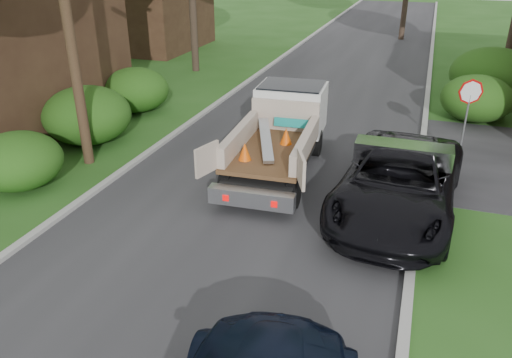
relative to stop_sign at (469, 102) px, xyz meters
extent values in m
plane|color=#224E16|center=(-5.20, -9.00, -1.78)|extent=(120.00, 120.00, 0.00)
cube|color=#28282B|center=(-5.20, 1.00, -1.77)|extent=(8.00, 90.00, 0.02)
cube|color=#9E9E99|center=(-9.30, 1.00, -1.72)|extent=(0.20, 90.00, 0.12)
cube|color=#9E9E99|center=(-1.10, 1.00, -1.72)|extent=(0.20, 90.00, 0.12)
cylinder|color=slate|center=(0.00, 0.00, -0.78)|extent=(0.06, 0.06, 2.00)
cylinder|color=#B20A0A|center=(0.00, 0.00, 0.32)|extent=(0.71, 0.32, 0.76)
cube|color=#372216|center=(-18.70, 13.00, 0.47)|extent=(7.00, 7.00, 4.50)
ellipsoid|color=#154810|center=(-11.40, -6.00, -1.01)|extent=(2.34, 2.34, 1.53)
ellipsoid|color=#154810|center=(-11.70, -2.50, -0.84)|extent=(2.86, 2.86, 1.87)
ellipsoid|color=#154810|center=(-12.00, 1.00, -0.93)|extent=(2.60, 2.60, 1.70)
ellipsoid|color=#154810|center=(0.60, 4.00, -0.93)|extent=(2.60, 2.60, 1.70)
ellipsoid|color=#154810|center=(1.30, 7.00, -0.67)|extent=(3.38, 3.38, 2.21)
cylinder|color=black|center=(-6.03, -1.33, -1.36)|extent=(0.32, 0.84, 0.83)
cylinder|color=black|center=(-4.28, -1.23, -1.36)|extent=(0.32, 0.84, 0.83)
cylinder|color=black|center=(-5.83, -4.83, -1.36)|extent=(0.32, 0.84, 0.83)
cylinder|color=black|center=(-4.08, -4.73, -1.36)|extent=(0.32, 0.84, 0.83)
cube|color=black|center=(-5.06, -2.94, -1.21)|extent=(2.14, 5.44, 0.22)
cube|color=silver|center=(-5.17, -1.00, -0.39)|extent=(2.12, 1.77, 1.43)
cube|color=black|center=(-5.17, -1.00, 0.11)|extent=(1.97, 1.63, 0.51)
cube|color=#472D19|center=(-5.02, -3.58, -0.85)|extent=(2.21, 3.43, 0.11)
cube|color=beige|center=(-5.11, -1.92, -0.35)|extent=(2.03, 0.21, 0.92)
cube|color=beige|center=(-5.94, -3.63, -0.53)|extent=(0.41, 3.14, 0.55)
cube|color=beige|center=(-4.10, -3.53, -0.53)|extent=(0.41, 3.14, 0.55)
cube|color=silver|center=(-4.91, -5.56, -1.27)|extent=(2.14, 0.44, 0.42)
cube|color=#B20505|center=(-5.50, -5.76, -1.27)|extent=(0.15, 0.05, 0.15)
cube|color=#B20505|center=(-4.30, -5.69, -1.27)|extent=(0.15, 0.05, 0.15)
cube|color=beige|center=(-6.07, -5.49, -0.44)|extent=(0.31, 0.82, 0.74)
cube|color=beige|center=(-3.77, -5.36, -0.44)|extent=(0.40, 0.79, 0.74)
cube|color=silver|center=(-5.21, -3.50, -0.54)|extent=(1.12, 2.33, 0.43)
cone|color=#F2590A|center=(-5.48, -4.44, -0.57)|extent=(0.35, 0.35, 0.46)
cone|color=#F2590A|center=(-4.78, -3.01, -0.57)|extent=(0.35, 0.35, 0.46)
cube|color=#148C84|center=(-4.87, -2.14, -0.48)|extent=(1.02, 0.15, 0.26)
imported|color=black|center=(-1.60, -4.20, -0.96)|extent=(3.15, 6.05, 1.63)
camera|label=1|loc=(-1.40, -15.60, 4.30)|focal=35.00mm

